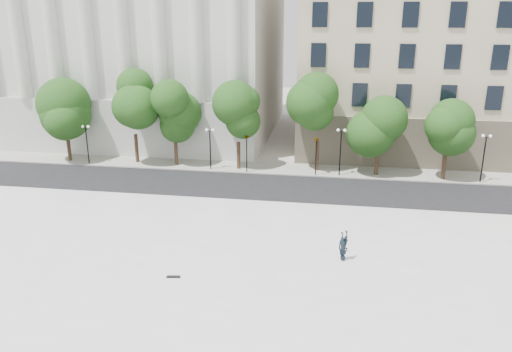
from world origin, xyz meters
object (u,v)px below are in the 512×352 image
object	(u,v)px
person_lying	(343,256)
skateboard	(173,277)
traffic_light_west	(247,136)
traffic_light_east	(317,137)

from	to	relation	value
person_lying	skateboard	world-z (taller)	person_lying
traffic_light_west	skateboard	xyz separation A→B (m)	(-0.44, -20.86, -3.12)
traffic_light_west	skateboard	world-z (taller)	traffic_light_west
traffic_light_east	skateboard	distance (m)	22.21
traffic_light_west	traffic_light_east	world-z (taller)	traffic_light_east
traffic_light_west	skateboard	distance (m)	21.09
traffic_light_west	person_lying	bearing A→B (deg)	-62.83
traffic_light_west	traffic_light_east	distance (m)	6.48
traffic_light_west	traffic_light_east	xyz separation A→B (m)	(6.48, 0.00, 0.13)
traffic_light_west	skateboard	bearing A→B (deg)	-91.20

